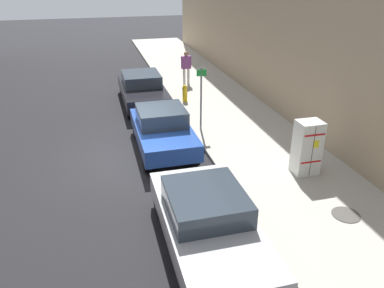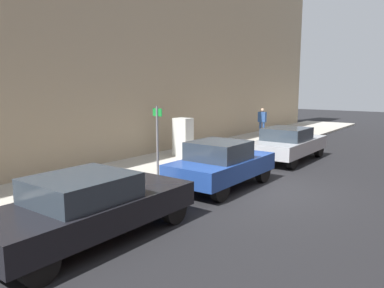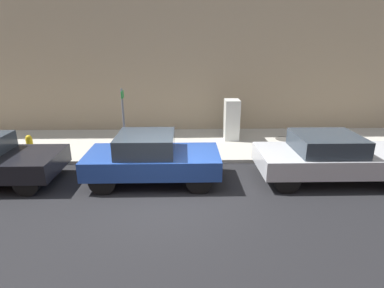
# 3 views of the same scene
# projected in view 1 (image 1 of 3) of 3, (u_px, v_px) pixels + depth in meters

# --- Properties ---
(ground_plane) EXTENTS (80.00, 80.00, 0.00)m
(ground_plane) POSITION_uv_depth(u_px,v_px,m) (132.00, 159.00, 12.38)
(ground_plane) COLOR black
(sidewalk_slab) EXTENTS (3.98, 44.00, 0.13)m
(sidewalk_slab) POSITION_uv_depth(u_px,v_px,m) (257.00, 143.00, 13.39)
(sidewalk_slab) COLOR #B2ADA0
(sidewalk_slab) RESTS_ON ground
(discarded_refrigerator) EXTENTS (0.72, 0.59, 1.65)m
(discarded_refrigerator) POSITION_uv_depth(u_px,v_px,m) (307.00, 148.00, 10.98)
(discarded_refrigerator) COLOR silver
(discarded_refrigerator) RESTS_ON sidewalk_slab
(manhole_cover) EXTENTS (0.70, 0.70, 0.02)m
(manhole_cover) POSITION_uv_depth(u_px,v_px,m) (346.00, 215.00, 9.36)
(manhole_cover) COLOR #47443F
(manhole_cover) RESTS_ON sidewalk_slab
(street_sign_post) EXTENTS (0.36, 0.07, 2.40)m
(street_sign_post) POSITION_uv_depth(u_px,v_px,m) (201.00, 95.00, 13.75)
(street_sign_post) COLOR slate
(street_sign_post) RESTS_ON sidewalk_slab
(fire_hydrant) EXTENTS (0.22, 0.22, 0.78)m
(fire_hydrant) POSITION_uv_depth(u_px,v_px,m) (185.00, 93.00, 17.15)
(fire_hydrant) COLOR gold
(fire_hydrant) RESTS_ON sidewalk_slab
(pedestrian_standing_near) EXTENTS (0.50, 0.23, 1.73)m
(pedestrian_standing_near) POSITION_uv_depth(u_px,v_px,m) (186.00, 66.00, 19.40)
(pedestrian_standing_near) COLOR beige
(pedestrian_standing_near) RESTS_ON sidewalk_slab
(parked_sedan_dark) EXTENTS (1.86, 4.55, 1.39)m
(parked_sedan_dark) POSITION_uv_depth(u_px,v_px,m) (142.00, 88.00, 17.13)
(parked_sedan_dark) COLOR black
(parked_sedan_dark) RESTS_ON ground
(parked_hatchback_blue) EXTENTS (1.79, 3.85, 1.47)m
(parked_hatchback_blue) POSITION_uv_depth(u_px,v_px,m) (163.00, 129.00, 12.73)
(parked_hatchback_blue) COLOR #23479E
(parked_hatchback_blue) RESTS_ON ground
(parked_sedan_silver) EXTENTS (1.86, 4.34, 1.41)m
(parked_sedan_silver) POSITION_uv_depth(u_px,v_px,m) (208.00, 222.00, 8.12)
(parked_sedan_silver) COLOR silver
(parked_sedan_silver) RESTS_ON ground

